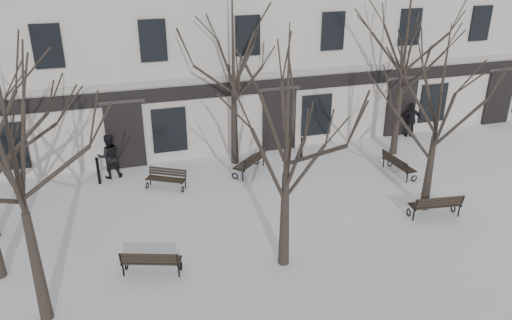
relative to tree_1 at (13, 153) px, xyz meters
name	(u,v)px	position (x,y,z in m)	size (l,w,h in m)	color
ground	(260,250)	(6.27, 1.30, -4.67)	(100.00, 100.00, 0.00)	white
building	(181,19)	(6.27, 14.26, 0.84)	(40.40, 10.20, 11.40)	beige
tree_1	(13,153)	(0.00, 0.00, 0.00)	(5.23, 5.23, 7.48)	black
tree_2	(287,124)	(6.75, 0.44, -0.17)	(5.05, 5.05, 7.21)	black
tree_3	(440,99)	(12.89, 2.09, -0.49)	(4.68, 4.68, 6.69)	black
tree_5	(233,42)	(7.35, 8.26, 0.65)	(5.96, 5.96, 8.52)	black
tree_6	(407,32)	(14.69, 7.08, 0.89)	(6.23, 6.23, 8.90)	black
bench_1	(151,261)	(2.85, 1.06, -4.20)	(1.82, 1.15, 0.87)	black
bench_2	(436,205)	(12.87, 1.43, -4.17)	(1.90, 0.90, 0.92)	black
bench_3	(166,178)	(4.09, 6.65, -4.24)	(1.63, 1.28, 0.80)	black
bench_4	(251,162)	(7.72, 7.03, -4.16)	(1.80, 1.75, 0.94)	black
bench_5	(398,164)	(13.58, 5.00, -4.19)	(0.75, 1.79, 0.88)	black
bollard_a	(98,170)	(1.53, 7.87, -4.05)	(0.15, 0.15, 1.17)	black
bollard_b	(302,147)	(10.39, 7.88, -4.14)	(0.13, 0.13, 1.00)	black
pedestrian_b	(112,177)	(2.01, 8.36, -4.67)	(0.93, 0.72, 1.91)	black
pedestrian_c	(409,136)	(16.66, 8.78, -4.67)	(1.05, 0.44, 1.79)	black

